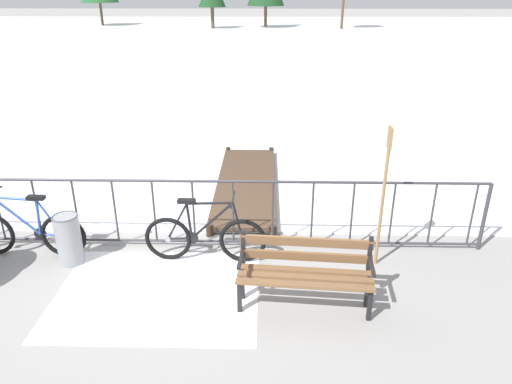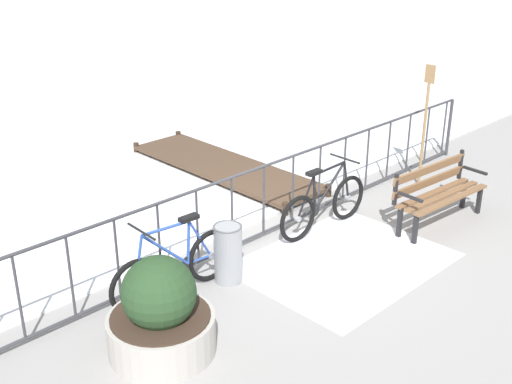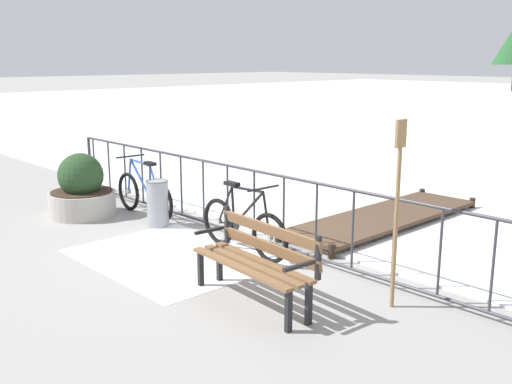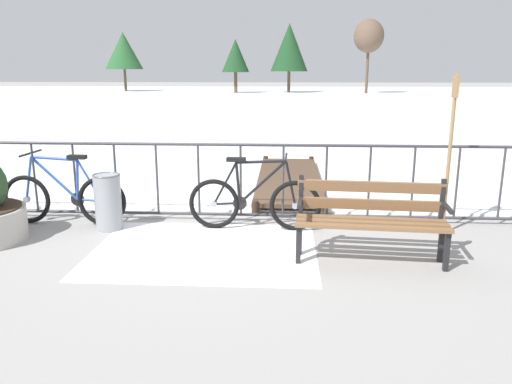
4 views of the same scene
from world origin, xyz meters
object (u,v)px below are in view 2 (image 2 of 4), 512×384
at_px(trash_bin, 228,253).
at_px(oar_upright, 425,118).
at_px(park_bench, 437,189).
at_px(bicycle_near_railing, 175,267).
at_px(planter_with_shrub, 160,315).
at_px(bicycle_second, 324,205).

xyz_separation_m(trash_bin, oar_upright, (4.28, 0.06, 0.76)).
bearing_deg(park_bench, bicycle_near_railing, 164.78).
distance_m(bicycle_near_railing, planter_with_shrub, 1.05).
bearing_deg(bicycle_near_railing, bicycle_second, -1.82).
bearing_deg(trash_bin, bicycle_second, 2.93).
bearing_deg(park_bench, oar_upright, 41.03).
relative_size(bicycle_near_railing, park_bench, 1.05).
relative_size(park_bench, oar_upright, 0.82).
height_order(park_bench, planter_with_shrub, planter_with_shrub).
bearing_deg(oar_upright, park_bench, -138.97).
height_order(park_bench, oar_upright, oar_upright).
distance_m(bicycle_second, park_bench, 1.65).
bearing_deg(trash_bin, park_bench, -15.26).
bearing_deg(oar_upright, bicycle_near_railing, 178.67).
distance_m(park_bench, oar_upright, 1.56).
bearing_deg(bicycle_near_railing, planter_with_shrub, -135.52).
relative_size(bicycle_near_railing, oar_upright, 0.86).
xyz_separation_m(planter_with_shrub, trash_bin, (1.41, 0.56, -0.05)).
relative_size(bicycle_second, oar_upright, 0.86).
distance_m(bicycle_near_railing, bicycle_second, 2.55).
bearing_deg(planter_with_shrub, oar_upright, 6.21).
relative_size(park_bench, planter_with_shrub, 1.50).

